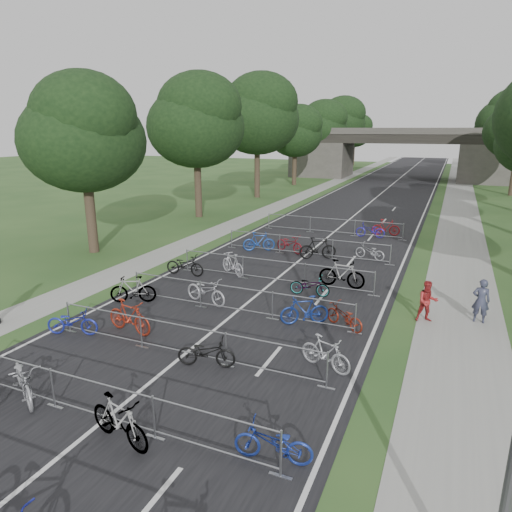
% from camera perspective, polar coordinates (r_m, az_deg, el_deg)
% --- Properties ---
extents(road, '(11.00, 140.00, 0.01)m').
position_cam_1_polar(road, '(54.63, 15.69, 7.79)').
color(road, black).
rests_on(road, ground).
extents(sidewalk_right, '(3.00, 140.00, 0.01)m').
position_cam_1_polar(sidewalk_right, '(54.16, 24.13, 6.95)').
color(sidewalk_right, gray).
rests_on(sidewalk_right, ground).
extents(sidewalk_left, '(2.00, 140.00, 0.01)m').
position_cam_1_polar(sidewalk_left, '(56.12, 8.02, 8.40)').
color(sidewalk_left, gray).
rests_on(sidewalk_left, ground).
extents(lane_markings, '(0.12, 140.00, 0.00)m').
position_cam_1_polar(lane_markings, '(54.63, 15.69, 7.79)').
color(lane_markings, silver).
rests_on(lane_markings, ground).
extents(overpass_bridge, '(31.00, 8.00, 7.05)m').
position_cam_1_polar(overpass_bridge, '(69.18, 17.71, 12.10)').
color(overpass_bridge, '#403E39').
rests_on(overpass_bridge, ground).
extents(tree_left_0, '(6.72, 6.72, 10.25)m').
position_cam_1_polar(tree_left_0, '(27.06, -20.76, 13.83)').
color(tree_left_0, '#33261C').
rests_on(tree_left_0, ground).
extents(tree_left_1, '(7.56, 7.56, 11.53)m').
position_cam_1_polar(tree_left_1, '(36.71, -7.44, 16.15)').
color(tree_left_1, '#33261C').
rests_on(tree_left_1, ground).
extents(tree_left_2, '(8.40, 8.40, 12.81)m').
position_cam_1_polar(tree_left_2, '(47.46, 0.23, 17.09)').
color(tree_left_2, '#33261C').
rests_on(tree_left_2, ground).
extents(tree_left_3, '(6.72, 6.72, 10.25)m').
position_cam_1_polar(tree_left_3, '(58.68, 5.00, 15.15)').
color(tree_left_3, '#33261C').
rests_on(tree_left_3, ground).
extents(tree_left_4, '(7.56, 7.56, 11.53)m').
position_cam_1_polar(tree_left_4, '(70.16, 8.24, 15.78)').
color(tree_left_4, '#33261C').
rests_on(tree_left_4, ground).
extents(tree_right_4, '(8.18, 8.18, 12.47)m').
position_cam_1_polar(tree_right_4, '(67.91, 29.31, 14.54)').
color(tree_right_4, '#33261C').
rests_on(tree_right_4, ground).
extents(tree_left_5, '(8.40, 8.40, 12.81)m').
position_cam_1_polar(tree_left_5, '(81.80, 10.58, 16.19)').
color(tree_left_5, '#33261C').
rests_on(tree_left_5, ground).
extents(tree_right_5, '(6.16, 6.16, 9.39)m').
position_cam_1_polar(tree_right_5, '(79.87, 28.34, 13.11)').
color(tree_right_5, '#33261C').
rests_on(tree_right_5, ground).
extents(tree_left_6, '(6.72, 6.72, 10.25)m').
position_cam_1_polar(tree_left_6, '(93.52, 12.26, 15.00)').
color(tree_left_6, '#33261C').
rests_on(tree_left_6, ground).
extents(tree_right_6, '(7.17, 7.17, 10.93)m').
position_cam_1_polar(tree_right_6, '(91.84, 27.87, 13.87)').
color(tree_right_6, '#33261C').
rests_on(tree_right_6, ground).
extents(barrier_row_1, '(9.70, 0.08, 1.10)m').
position_cam_1_polar(barrier_row_1, '(12.05, -18.84, -16.88)').
color(barrier_row_1, gray).
rests_on(barrier_row_1, ground).
extents(barrier_row_2, '(9.70, 0.08, 1.10)m').
position_cam_1_polar(barrier_row_2, '(14.52, -9.27, -10.37)').
color(barrier_row_2, gray).
rests_on(barrier_row_2, ground).
extents(barrier_row_3, '(9.70, 0.08, 1.10)m').
position_cam_1_polar(barrier_row_3, '(17.56, -2.61, -5.48)').
color(barrier_row_3, gray).
rests_on(barrier_row_3, ground).
extents(barrier_row_4, '(9.70, 0.08, 1.10)m').
position_cam_1_polar(barrier_row_4, '(21.03, 2.14, -1.89)').
color(barrier_row_4, gray).
rests_on(barrier_row_4, ground).
extents(barrier_row_5, '(9.70, 0.08, 1.10)m').
position_cam_1_polar(barrier_row_5, '(25.58, 6.21, 1.21)').
color(barrier_row_5, gray).
rests_on(barrier_row_5, ground).
extents(barrier_row_6, '(9.70, 0.08, 1.10)m').
position_cam_1_polar(barrier_row_6, '(31.23, 9.49, 3.70)').
color(barrier_row_6, gray).
rests_on(barrier_row_6, ground).
extents(bike_5, '(2.17, 1.69, 1.10)m').
position_cam_1_polar(bike_5, '(13.71, -27.05, -13.63)').
color(bike_5, gray).
rests_on(bike_5, ground).
extents(bike_6, '(1.98, 0.95, 1.15)m').
position_cam_1_polar(bike_6, '(11.23, -16.73, -19.13)').
color(bike_6, gray).
rests_on(bike_6, ground).
extents(bike_7, '(1.79, 0.87, 0.90)m').
position_cam_1_polar(bike_7, '(10.40, 2.16, -22.38)').
color(bike_7, navy).
rests_on(bike_7, ground).
extents(bike_8, '(1.90, 1.17, 0.94)m').
position_cam_1_polar(bike_8, '(17.01, -21.98, -7.66)').
color(bike_8, '#1C269B').
rests_on(bike_8, ground).
extents(bike_9, '(2.03, 0.85, 1.18)m').
position_cam_1_polar(bike_9, '(16.49, -15.56, -7.34)').
color(bike_9, maroon).
rests_on(bike_9, ground).
extents(bike_10, '(1.85, 1.06, 0.92)m').
position_cam_1_polar(bike_10, '(13.90, -6.22, -11.90)').
color(bike_10, black).
rests_on(bike_10, ground).
extents(bike_11, '(1.78, 1.04, 1.03)m').
position_cam_1_polar(bike_11, '(13.80, 8.70, -11.94)').
color(bike_11, '#A8AAB0').
rests_on(bike_11, ground).
extents(bike_12, '(1.91, 1.28, 1.12)m').
position_cam_1_polar(bike_12, '(19.23, -15.12, -4.08)').
color(bike_12, gray).
rests_on(bike_12, ground).
extents(bike_13, '(2.16, 1.20, 1.08)m').
position_cam_1_polar(bike_13, '(18.60, -6.28, -4.37)').
color(bike_13, '#A5A5AD').
rests_on(bike_13, ground).
extents(bike_14, '(1.80, 1.36, 1.08)m').
position_cam_1_polar(bike_14, '(16.66, 6.09, -6.77)').
color(bike_14, navy).
rests_on(bike_14, ground).
extents(bike_15, '(1.75, 1.36, 0.88)m').
position_cam_1_polar(bike_15, '(16.59, 10.95, -7.44)').
color(bike_15, maroon).
rests_on(bike_15, ground).
extents(bike_16, '(2.01, 0.81, 1.04)m').
position_cam_1_polar(bike_16, '(22.30, -8.88, -1.12)').
color(bike_16, black).
rests_on(bike_16, ground).
extents(bike_17, '(1.81, 1.36, 1.08)m').
position_cam_1_polar(bike_17, '(22.14, -2.94, -1.00)').
color(bike_17, '#B4B3BB').
rests_on(bike_17, ground).
extents(bike_18, '(1.75, 0.71, 0.90)m').
position_cam_1_polar(bike_18, '(19.50, 6.73, -3.70)').
color(bike_18, gray).
rests_on(bike_18, ground).
extents(bike_19, '(2.11, 0.67, 1.26)m').
position_cam_1_polar(bike_19, '(20.67, 10.67, -2.23)').
color(bike_19, gray).
rests_on(bike_19, ground).
extents(bike_20, '(1.91, 1.32, 1.12)m').
position_cam_1_polar(bike_20, '(26.45, 0.37, 1.81)').
color(bike_20, '#1C449F').
rests_on(bike_20, ground).
extents(bike_21, '(2.06, 1.43, 1.03)m').
position_cam_1_polar(bike_21, '(26.24, 4.22, 1.55)').
color(bike_21, maroon).
rests_on(bike_21, ground).
extents(bike_22, '(2.06, 1.38, 1.21)m').
position_cam_1_polar(bike_22, '(25.03, 7.72, 0.97)').
color(bike_22, black).
rests_on(bike_22, ground).
extents(bike_23, '(1.81, 1.08, 0.90)m').
position_cam_1_polar(bike_23, '(25.48, 14.03, 0.55)').
color(bike_23, '#9E9FA5').
rests_on(bike_23, ground).
extents(bike_26, '(1.89, 0.75, 0.98)m').
position_cam_1_polar(bike_26, '(30.75, 14.11, 3.15)').
color(bike_26, '#231C9D').
rests_on(bike_26, ground).
extents(bike_27, '(1.87, 0.77, 1.09)m').
position_cam_1_polar(bike_27, '(31.57, 15.93, 3.44)').
color(bike_27, maroon).
rests_on(bike_27, ground).
extents(pedestrian_a, '(0.61, 0.40, 1.65)m').
position_cam_1_polar(pedestrian_a, '(18.55, 26.30, -5.06)').
color(pedestrian_a, '#303348').
rests_on(pedestrian_a, ground).
extents(pedestrian_b, '(0.89, 0.79, 1.54)m').
position_cam_1_polar(pedestrian_b, '(17.87, 20.64, -5.36)').
color(pedestrian_b, maroon).
rests_on(pedestrian_b, ground).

